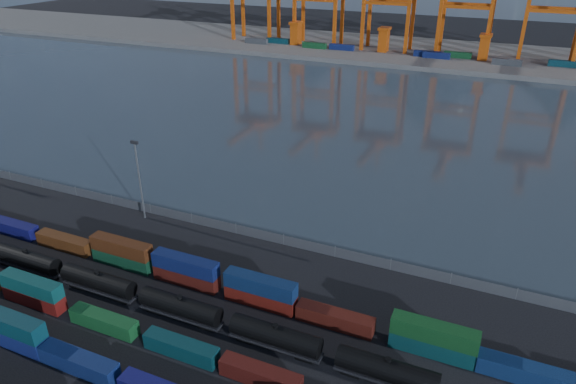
% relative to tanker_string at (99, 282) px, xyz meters
% --- Properties ---
extents(ground, '(700.00, 700.00, 0.00)m').
position_rel_tanker_string_xyz_m(ground, '(21.15, -3.20, -2.09)').
color(ground, black).
rests_on(ground, ground).
extents(harbor_water, '(700.00, 700.00, 0.00)m').
position_rel_tanker_string_xyz_m(harbor_water, '(21.15, 101.80, -2.08)').
color(harbor_water, '#2F3B44').
rests_on(harbor_water, ground).
extents(far_quay, '(700.00, 70.00, 2.00)m').
position_rel_tanker_string_xyz_m(far_quay, '(21.15, 206.80, -1.09)').
color(far_quay, '#514F4C').
rests_on(far_quay, ground).
extents(container_row_mid, '(140.17, 2.24, 4.77)m').
position_rel_tanker_string_xyz_m(container_row_mid, '(9.03, -6.25, -0.49)').
color(container_row_mid, '#393B3D').
rests_on(container_row_mid, ground).
extents(container_row_north, '(141.07, 2.36, 5.03)m').
position_rel_tanker_string_xyz_m(container_row_north, '(23.44, 7.66, -0.16)').
color(container_row_north, '#101850').
rests_on(container_row_north, ground).
extents(tanker_string, '(106.53, 2.91, 4.16)m').
position_rel_tanker_string_xyz_m(tanker_string, '(0.00, 0.00, 0.00)').
color(tanker_string, black).
rests_on(tanker_string, ground).
extents(waterfront_fence, '(160.12, 0.12, 2.20)m').
position_rel_tanker_string_xyz_m(waterfront_fence, '(21.15, 24.80, -1.08)').
color(waterfront_fence, '#595B5E').
rests_on(waterfront_fence, ground).
extents(yard_light_mast, '(1.60, 0.40, 16.60)m').
position_rel_tanker_string_xyz_m(yard_light_mast, '(-8.85, 22.80, 7.21)').
color(yard_light_mast, slate).
rests_on(yard_light_mast, ground).
extents(quay_containers, '(172.58, 10.99, 2.60)m').
position_rel_tanker_string_xyz_m(quay_containers, '(10.16, 192.26, 1.21)').
color(quay_containers, navy).
rests_on(quay_containers, far_quay).
extents(straddle_carriers, '(140.00, 7.00, 11.10)m').
position_rel_tanker_string_xyz_m(straddle_carriers, '(18.65, 196.80, 5.73)').
color(straddle_carriers, '#DB540F').
rests_on(straddle_carriers, far_quay).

